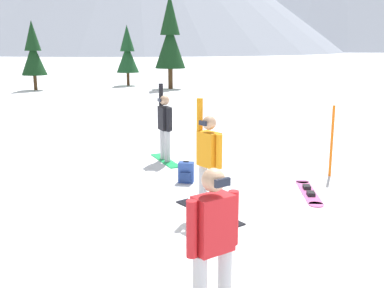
% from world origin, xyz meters
% --- Properties ---
extents(snowboarder_foreground, '(1.39, 1.17, 1.73)m').
position_xyz_m(snowboarder_foreground, '(-1.51, -0.33, 0.91)').
color(snowboarder_foreground, yellow).
rests_on(snowboarder_foreground, ground_plane).
extents(snowboarder_midground, '(1.25, 1.39, 2.00)m').
position_xyz_m(snowboarder_midground, '(-1.63, 2.98, 0.94)').
color(snowboarder_midground, black).
rests_on(snowboarder_midground, ground_plane).
extents(snowboarder_background, '(0.93, 1.48, 1.94)m').
position_xyz_m(snowboarder_background, '(-2.81, 6.59, 0.91)').
color(snowboarder_background, '#19B259').
rests_on(snowboarder_background, ground_plane).
extents(loose_snowboard_near_right, '(0.28, 1.70, 0.09)m').
position_xyz_m(loose_snowboard_near_right, '(0.34, 4.21, 0.02)').
color(loose_snowboard_near_right, pink).
rests_on(loose_snowboard_near_right, ground_plane).
extents(backpack_blue, '(0.34, 0.28, 0.47)m').
position_xyz_m(backpack_blue, '(-2.15, 4.79, 0.21)').
color(backpack_blue, '#2D4C9E').
rests_on(backpack_blue, ground_plane).
extents(trail_marker_pole, '(0.06, 0.06, 1.60)m').
position_xyz_m(trail_marker_pole, '(1.04, 5.46, 0.80)').
color(trail_marker_pole, orange).
rests_on(trail_marker_pole, ground_plane).
extents(pine_tree_twin, '(1.99, 1.99, 6.09)m').
position_xyz_m(pine_tree_twin, '(-4.67, 25.64, 3.31)').
color(pine_tree_twin, '#472D19').
rests_on(pine_tree_twin, ground_plane).
extents(pine_tree_tall, '(1.58, 1.58, 4.36)m').
position_xyz_m(pine_tree_tall, '(-13.20, 24.17, 2.37)').
color(pine_tree_tall, '#472D19').
rests_on(pine_tree_tall, ground_plane).
extents(pine_tree_leaning, '(1.58, 1.58, 4.20)m').
position_xyz_m(pine_tree_leaning, '(-7.91, 27.79, 2.29)').
color(pine_tree_leaning, '#472D19').
rests_on(pine_tree_leaning, ground_plane).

